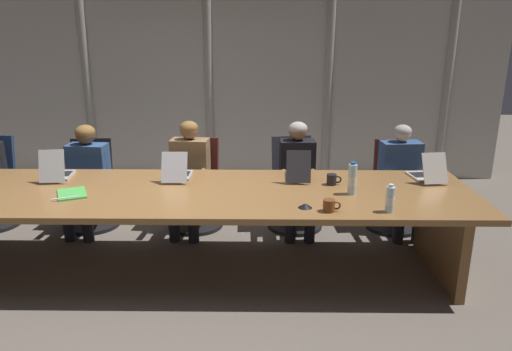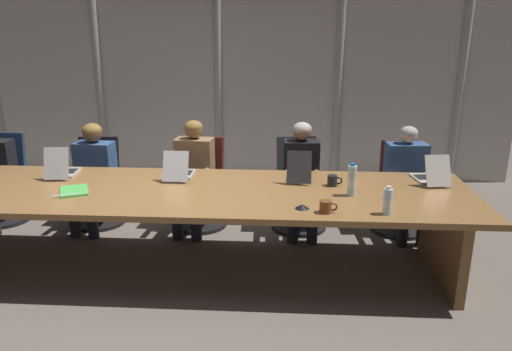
{
  "view_description": "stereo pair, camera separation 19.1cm",
  "coord_description": "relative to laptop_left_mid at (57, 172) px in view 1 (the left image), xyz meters",
  "views": [
    {
      "loc": [
        0.76,
        -3.86,
        2.09
      ],
      "look_at": [
        0.7,
        0.12,
        0.86
      ],
      "focal_mm": 33.54,
      "sensor_mm": 36.0,
      "label": 1
    },
    {
      "loc": [
        0.95,
        -3.85,
        2.09
      ],
      "look_at": [
        0.7,
        0.12,
        0.86
      ],
      "focal_mm": 33.54,
      "sensor_mm": 36.0,
      "label": 2
    }
  ],
  "objects": [
    {
      "name": "water_bottle_primary",
      "position": [
        2.85,
        -0.8,
        0.04
      ],
      "size": [
        0.07,
        0.07,
        0.22
      ],
      "color": "silver",
      "rests_on": "conference_table"
    },
    {
      "name": "laptop_right_end",
      "position": [
        3.4,
        0.02,
        -0.0
      ],
      "size": [
        0.27,
        0.44,
        0.28
      ],
      "rotation": [
        0.0,
        0.0,
        1.71
      ],
      "color": "beige",
      "rests_on": "conference_table"
    },
    {
      "name": "office_chair_left_mid",
      "position": [
        0.01,
        0.73,
        -0.47
      ],
      "size": [
        0.6,
        0.6,
        0.93
      ],
      "rotation": [
        0.0,
        0.0,
        -1.5
      ],
      "color": "black",
      "rests_on": "ground_plane"
    },
    {
      "name": "laptop_center",
      "position": [
        1.11,
        0.02,
        -0.0
      ],
      "size": [
        0.23,
        0.42,
        0.28
      ],
      "rotation": [
        0.0,
        0.0,
        1.57
      ],
      "color": "#BCBCC1",
      "rests_on": "conference_table"
    },
    {
      "name": "spiral_notepad",
      "position": [
        0.3,
        -0.45,
        -0.05
      ],
      "size": [
        0.32,
        0.37,
        0.03
      ],
      "rotation": [
        0.0,
        0.0,
        0.42
      ],
      "color": "#4CB74C",
      "rests_on": "conference_table"
    },
    {
      "name": "office_chair_center",
      "position": [
        1.16,
        0.73,
        -0.46
      ],
      "size": [
        0.6,
        0.61,
        0.95
      ],
      "rotation": [
        0.0,
        0.0,
        -1.72
      ],
      "color": "#511E19",
      "rests_on": "ground_plane"
    },
    {
      "name": "coffee_mug_far",
      "position": [
        2.4,
        -0.8,
        -0.01
      ],
      "size": [
        0.14,
        0.09,
        0.09
      ],
      "color": "brown",
      "rests_on": "conference_table"
    },
    {
      "name": "person_right_end",
      "position": [
        3.34,
        0.58,
        -0.17
      ],
      "size": [
        0.45,
        0.57,
        1.14
      ],
      "rotation": [
        0.0,
        0.0,
        -1.49
      ],
      "color": "#335184",
      "rests_on": "ground_plane"
    },
    {
      "name": "conference_table",
      "position": [
        1.13,
        -0.33,
        -0.18
      ],
      "size": [
        5.14,
        1.27,
        0.76
      ],
      "color": "olive",
      "rests_on": "ground_plane"
    },
    {
      "name": "coffee_mug_near",
      "position": [
        2.51,
        -0.15,
        -0.01
      ],
      "size": [
        0.13,
        0.09,
        0.1
      ],
      "color": "black",
      "rests_on": "conference_table"
    },
    {
      "name": "laptop_right_mid",
      "position": [
        2.22,
        0.01,
        -0.0
      ],
      "size": [
        0.23,
        0.4,
        0.3
      ],
      "rotation": [
        0.0,
        0.0,
        1.54
      ],
      "color": "#2D2D33",
      "rests_on": "conference_table"
    },
    {
      "name": "person_center",
      "position": [
        1.12,
        0.58,
        -0.15
      ],
      "size": [
        0.43,
        0.57,
        1.18
      ],
      "rotation": [
        0.0,
        0.0,
        -1.66
      ],
      "color": "olive",
      "rests_on": "ground_plane"
    },
    {
      "name": "ground_plane",
      "position": [
        1.13,
        -0.33,
        -0.82
      ],
      "size": [
        16.32,
        16.32,
        0.0
      ],
      "primitive_type": "plane",
      "color": "#6B6056"
    },
    {
      "name": "office_chair_right_mid",
      "position": [
        2.24,
        0.74,
        -0.46
      ],
      "size": [
        0.6,
        0.61,
        0.97
      ],
      "rotation": [
        0.0,
        0.0,
        -1.41
      ],
      "color": "#2D2D38",
      "rests_on": "ground_plane"
    },
    {
      "name": "office_chair_right_end",
      "position": [
        3.33,
        0.73,
        -0.47
      ],
      "size": [
        0.6,
        0.6,
        0.93
      ],
      "rotation": [
        0.0,
        0.0,
        -1.65
      ],
      "color": "#511E19",
      "rests_on": "ground_plane"
    },
    {
      "name": "laptop_left_mid",
      "position": [
        0.0,
        0.0,
        0.0
      ],
      "size": [
        0.26,
        0.43,
        0.3
      ],
      "rotation": [
        0.0,
        0.0,
        1.68
      ],
      "color": "#BCBCC1",
      "rests_on": "conference_table"
    },
    {
      "name": "conference_mic_middle",
      "position": [
        2.22,
        -0.72,
        -0.04
      ],
      "size": [
        0.11,
        0.11,
        0.03
      ],
      "primitive_type": "cone",
      "color": "black",
      "rests_on": "conference_table"
    },
    {
      "name": "water_bottle_secondary",
      "position": [
        2.64,
        -0.4,
        0.07
      ],
      "size": [
        0.07,
        0.07,
        0.28
      ],
      "color": "silver",
      "rests_on": "conference_table"
    },
    {
      "name": "curtain_backdrop",
      "position": [
        1.13,
        2.5,
        0.62
      ],
      "size": [
        8.16,
        0.17,
        2.87
      ],
      "color": "beige",
      "rests_on": "ground_plane"
    },
    {
      "name": "person_left_mid",
      "position": [
        0.04,
        0.58,
        -0.17
      ],
      "size": [
        0.45,
        0.57,
        1.13
      ],
      "rotation": [
        0.0,
        0.0,
        -1.65
      ],
      "color": "#335184",
      "rests_on": "ground_plane"
    },
    {
      "name": "person_right_mid",
      "position": [
        2.26,
        0.58,
        -0.15
      ],
      "size": [
        0.39,
        0.56,
        1.17
      ],
      "rotation": [
        0.0,
        0.0,
        -1.53
      ],
      "color": "black",
      "rests_on": "ground_plane"
    }
  ]
}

